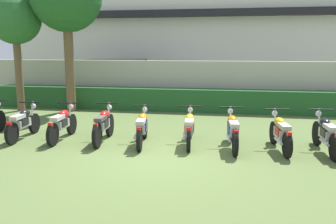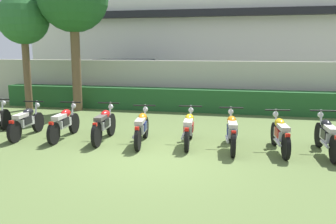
{
  "view_description": "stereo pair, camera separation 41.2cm",
  "coord_description": "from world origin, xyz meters",
  "px_view_note": "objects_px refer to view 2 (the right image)",
  "views": [
    {
      "loc": [
        1.58,
        -7.48,
        2.44
      ],
      "look_at": [
        0.0,
        1.54,
        0.79
      ],
      "focal_mm": 38.14,
      "sensor_mm": 36.0,
      "label": 1
    },
    {
      "loc": [
        1.98,
        -7.4,
        2.44
      ],
      "look_at": [
        0.0,
        1.54,
        0.79
      ],
      "focal_mm": 38.14,
      "sensor_mm": 36.0,
      "label": 2
    }
  ],
  "objects_px": {
    "parked_car": "(128,79)",
    "motorcycle_in_row_5": "(189,128)",
    "tree_near_inspector": "(23,20)",
    "motorcycle_in_row_1": "(26,121)",
    "motorcycle_in_row_6": "(232,131)",
    "motorcycle_in_row_8": "(327,136)",
    "motorcycle_in_row_7": "(280,134)",
    "motorcycle_in_row_4": "(142,127)",
    "motorcycle_in_row_3": "(104,124)",
    "motorcycle_in_row_2": "(64,123)"
  },
  "relations": [
    {
      "from": "motorcycle_in_row_6",
      "to": "motorcycle_in_row_8",
      "type": "xyz_separation_m",
      "value": [
        2.16,
        0.03,
        -0.0
      ]
    },
    {
      "from": "tree_near_inspector",
      "to": "motorcycle_in_row_2",
      "type": "xyz_separation_m",
      "value": [
        3.69,
        -3.95,
        -3.03
      ]
    },
    {
      "from": "motorcycle_in_row_7",
      "to": "motorcycle_in_row_5",
      "type": "bearing_deg",
      "value": 78.37
    },
    {
      "from": "motorcycle_in_row_1",
      "to": "motorcycle_in_row_2",
      "type": "distance_m",
      "value": 1.1
    },
    {
      "from": "tree_near_inspector",
      "to": "motorcycle_in_row_5",
      "type": "height_order",
      "value": "tree_near_inspector"
    },
    {
      "from": "motorcycle_in_row_6",
      "to": "motorcycle_in_row_7",
      "type": "height_order",
      "value": "motorcycle_in_row_6"
    },
    {
      "from": "motorcycle_in_row_8",
      "to": "motorcycle_in_row_7",
      "type": "bearing_deg",
      "value": 86.67
    },
    {
      "from": "motorcycle_in_row_6",
      "to": "motorcycle_in_row_7",
      "type": "relative_size",
      "value": 1.06
    },
    {
      "from": "tree_near_inspector",
      "to": "motorcycle_in_row_6",
      "type": "xyz_separation_m",
      "value": [
        8.17,
        -4.02,
        -3.02
      ]
    },
    {
      "from": "tree_near_inspector",
      "to": "motorcycle_in_row_1",
      "type": "height_order",
      "value": "tree_near_inspector"
    },
    {
      "from": "parked_car",
      "to": "motorcycle_in_row_4",
      "type": "height_order",
      "value": "parked_car"
    },
    {
      "from": "motorcycle_in_row_6",
      "to": "motorcycle_in_row_8",
      "type": "height_order",
      "value": "motorcycle_in_row_6"
    },
    {
      "from": "parked_car",
      "to": "tree_near_inspector",
      "type": "height_order",
      "value": "tree_near_inspector"
    },
    {
      "from": "motorcycle_in_row_3",
      "to": "motorcycle_in_row_8",
      "type": "height_order",
      "value": "motorcycle_in_row_3"
    },
    {
      "from": "tree_near_inspector",
      "to": "motorcycle_in_row_7",
      "type": "xyz_separation_m",
      "value": [
        9.3,
        -4.0,
        -3.03
      ]
    },
    {
      "from": "motorcycle_in_row_7",
      "to": "motorcycle_in_row_8",
      "type": "height_order",
      "value": "motorcycle_in_row_8"
    },
    {
      "from": "tree_near_inspector",
      "to": "motorcycle_in_row_1",
      "type": "bearing_deg",
      "value": -57.24
    },
    {
      "from": "motorcycle_in_row_6",
      "to": "tree_near_inspector",
      "type": "bearing_deg",
      "value": 58.12
    },
    {
      "from": "motorcycle_in_row_4",
      "to": "motorcycle_in_row_7",
      "type": "distance_m",
      "value": 3.4
    },
    {
      "from": "motorcycle_in_row_3",
      "to": "motorcycle_in_row_6",
      "type": "relative_size",
      "value": 0.98
    },
    {
      "from": "motorcycle_in_row_8",
      "to": "motorcycle_in_row_2",
      "type": "bearing_deg",
      "value": 86.11
    },
    {
      "from": "motorcycle_in_row_3",
      "to": "motorcycle_in_row_4",
      "type": "height_order",
      "value": "motorcycle_in_row_3"
    },
    {
      "from": "tree_near_inspector",
      "to": "motorcycle_in_row_3",
      "type": "distance_m",
      "value": 6.94
    },
    {
      "from": "motorcycle_in_row_2",
      "to": "motorcycle_in_row_7",
      "type": "height_order",
      "value": "same"
    },
    {
      "from": "tree_near_inspector",
      "to": "motorcycle_in_row_1",
      "type": "relative_size",
      "value": 2.46
    },
    {
      "from": "motorcycle_in_row_2",
      "to": "motorcycle_in_row_5",
      "type": "distance_m",
      "value": 3.41
    },
    {
      "from": "motorcycle_in_row_2",
      "to": "motorcycle_in_row_6",
      "type": "bearing_deg",
      "value": -94.43
    },
    {
      "from": "parked_car",
      "to": "motorcycle_in_row_8",
      "type": "bearing_deg",
      "value": -51.23
    },
    {
      "from": "tree_near_inspector",
      "to": "motorcycle_in_row_2",
      "type": "relative_size",
      "value": 2.43
    },
    {
      "from": "parked_car",
      "to": "motorcycle_in_row_5",
      "type": "xyz_separation_m",
      "value": [
        4.31,
        -7.92,
        -0.5
      ]
    },
    {
      "from": "motorcycle_in_row_5",
      "to": "motorcycle_in_row_1",
      "type": "bearing_deg",
      "value": 87.33
    },
    {
      "from": "motorcycle_in_row_3",
      "to": "motorcycle_in_row_6",
      "type": "distance_m",
      "value": 3.33
    },
    {
      "from": "tree_near_inspector",
      "to": "motorcycle_in_row_5",
      "type": "relative_size",
      "value": 2.46
    },
    {
      "from": "tree_near_inspector",
      "to": "motorcycle_in_row_7",
      "type": "bearing_deg",
      "value": -23.27
    },
    {
      "from": "motorcycle_in_row_2",
      "to": "motorcycle_in_row_4",
      "type": "bearing_deg",
      "value": -95.41
    },
    {
      "from": "motorcycle_in_row_8",
      "to": "parked_car",
      "type": "bearing_deg",
      "value": 39.52
    },
    {
      "from": "motorcycle_in_row_1",
      "to": "motorcycle_in_row_8",
      "type": "distance_m",
      "value": 7.74
    },
    {
      "from": "motorcycle_in_row_4",
      "to": "motorcycle_in_row_8",
      "type": "height_order",
      "value": "motorcycle_in_row_8"
    },
    {
      "from": "tree_near_inspector",
      "to": "motorcycle_in_row_8",
      "type": "bearing_deg",
      "value": -21.15
    },
    {
      "from": "motorcycle_in_row_4",
      "to": "motorcycle_in_row_5",
      "type": "height_order",
      "value": "motorcycle_in_row_4"
    },
    {
      "from": "parked_car",
      "to": "motorcycle_in_row_7",
      "type": "xyz_separation_m",
      "value": [
        6.51,
        -8.08,
        -0.49
      ]
    },
    {
      "from": "motorcycle_in_row_6",
      "to": "motorcycle_in_row_8",
      "type": "distance_m",
      "value": 2.16
    },
    {
      "from": "motorcycle_in_row_3",
      "to": "motorcycle_in_row_6",
      "type": "xyz_separation_m",
      "value": [
        3.32,
        -0.07,
        -0.0
      ]
    },
    {
      "from": "motorcycle_in_row_3",
      "to": "motorcycle_in_row_5",
      "type": "distance_m",
      "value": 2.25
    },
    {
      "from": "motorcycle_in_row_5",
      "to": "motorcycle_in_row_8",
      "type": "xyz_separation_m",
      "value": [
        3.24,
        -0.16,
        0.01
      ]
    },
    {
      "from": "motorcycle_in_row_3",
      "to": "motorcycle_in_row_7",
      "type": "relative_size",
      "value": 1.03
    },
    {
      "from": "motorcycle_in_row_1",
      "to": "motorcycle_in_row_6",
      "type": "distance_m",
      "value": 5.58
    },
    {
      "from": "motorcycle_in_row_3",
      "to": "motorcycle_in_row_5",
      "type": "xyz_separation_m",
      "value": [
        2.25,
        0.11,
        -0.02
      ]
    },
    {
      "from": "tree_near_inspector",
      "to": "motorcycle_in_row_4",
      "type": "bearing_deg",
      "value": -34.29
    },
    {
      "from": "motorcycle_in_row_5",
      "to": "motorcycle_in_row_6",
      "type": "height_order",
      "value": "motorcycle_in_row_6"
    }
  ]
}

